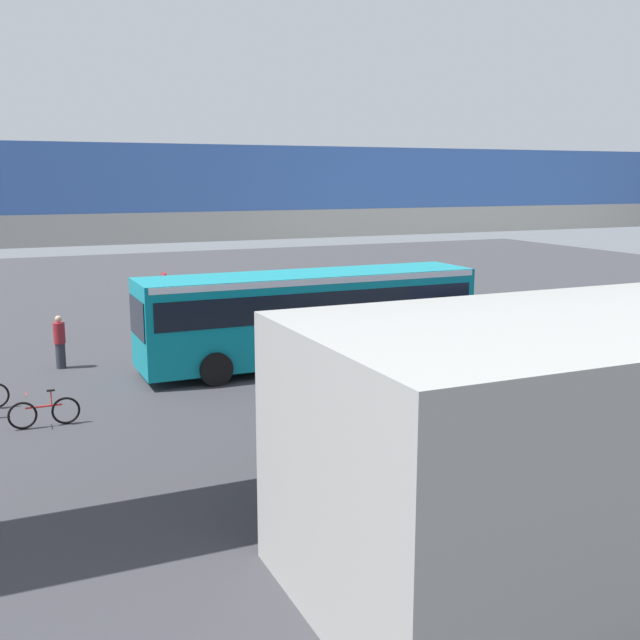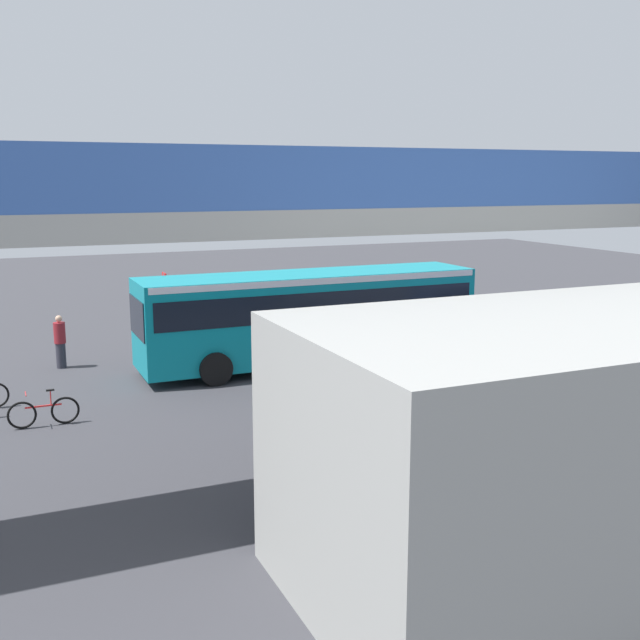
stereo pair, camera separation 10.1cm
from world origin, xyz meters
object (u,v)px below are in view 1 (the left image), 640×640
pedestrian (60,342)px  city_bus (310,310)px  bicycle_red (44,413)px  traffic_sign (165,297)px  parked_van (606,338)px

pedestrian → city_bus: bearing=159.5°
bicycle_red → traffic_sign: bearing=-121.5°
pedestrian → bicycle_red: bearing=81.1°
bicycle_red → traffic_sign: 9.58m
parked_van → pedestrian: bearing=-26.1°
parked_van → pedestrian: size_ratio=2.68×
parked_van → traffic_sign: traffic_sign is taller
city_bus → traffic_sign: size_ratio=4.12×
city_bus → parked_van: 9.73m
city_bus → bicycle_red: (8.79, 3.26, -1.51)m
city_bus → pedestrian: 8.41m
traffic_sign → city_bus: bearing=128.7°
city_bus → traffic_sign: (3.86, -4.80, 0.01)m
traffic_sign → parked_van: bearing=141.2°
city_bus → parked_van: city_bus is taller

